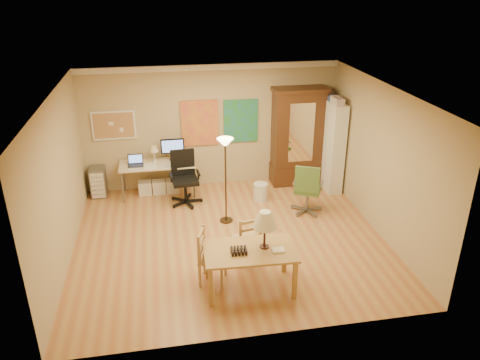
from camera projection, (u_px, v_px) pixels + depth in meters
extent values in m
plane|color=#B06C3E|center=(230.00, 239.00, 8.48)|extent=(5.50, 5.50, 0.00)
cube|color=white|center=(210.00, 67.00, 9.62)|extent=(5.50, 0.08, 0.12)
cube|color=tan|center=(114.00, 125.00, 9.76)|extent=(0.90, 0.04, 0.62)
cube|color=gold|center=(200.00, 123.00, 10.07)|extent=(0.80, 0.04, 1.00)
cube|color=teal|center=(241.00, 121.00, 10.22)|extent=(0.75, 0.04, 0.95)
cube|color=brown|center=(250.00, 251.00, 6.92)|extent=(1.39, 0.87, 0.04)
cube|color=brown|center=(211.00, 287.00, 6.67)|extent=(0.07, 0.07, 0.64)
cube|color=brown|center=(295.00, 280.00, 6.82)|extent=(0.07, 0.07, 0.64)
cube|color=brown|center=(207.00, 260.00, 7.29)|extent=(0.07, 0.07, 0.64)
cube|color=brown|center=(284.00, 254.00, 7.44)|extent=(0.07, 0.07, 0.64)
cylinder|color=black|center=(264.00, 246.00, 6.97)|extent=(0.14, 0.14, 0.02)
cylinder|color=black|center=(265.00, 237.00, 6.90)|extent=(0.04, 0.04, 0.36)
cone|color=beige|center=(265.00, 219.00, 6.78)|extent=(0.36, 0.36, 0.25)
cube|color=white|center=(278.00, 250.00, 6.87)|extent=(0.19, 0.14, 0.03)
cube|color=black|center=(239.00, 251.00, 6.81)|extent=(0.26, 0.21, 0.07)
cube|color=#A27A4A|center=(246.00, 239.00, 7.69)|extent=(0.47, 0.46, 0.04)
cube|color=#A27A4A|center=(252.00, 243.00, 7.98)|extent=(0.04, 0.04, 0.39)
cube|color=#A27A4A|center=(233.00, 247.00, 7.86)|extent=(0.04, 0.04, 0.39)
cube|color=#A27A4A|center=(260.00, 253.00, 7.70)|extent=(0.04, 0.04, 0.39)
cube|color=#A27A4A|center=(240.00, 257.00, 7.58)|extent=(0.04, 0.04, 0.39)
cube|color=#A27A4A|center=(260.00, 230.00, 7.52)|extent=(0.04, 0.04, 0.46)
cube|color=#A27A4A|center=(240.00, 234.00, 7.40)|extent=(0.04, 0.04, 0.46)
cube|color=#A27A4A|center=(251.00, 229.00, 7.44)|extent=(0.35, 0.10, 0.05)
cube|color=#A27A4A|center=(213.00, 258.00, 7.17)|extent=(0.50, 0.52, 0.04)
cube|color=#A27A4A|center=(222.00, 278.00, 7.07)|extent=(0.05, 0.05, 0.41)
cube|color=#A27A4A|center=(226.00, 264.00, 7.40)|extent=(0.05, 0.05, 0.41)
cube|color=#A27A4A|center=(200.00, 276.00, 7.12)|extent=(0.05, 0.05, 0.41)
cube|color=#A27A4A|center=(205.00, 263.00, 7.44)|extent=(0.05, 0.05, 0.41)
cube|color=#A27A4A|center=(199.00, 250.00, 6.93)|extent=(0.05, 0.05, 0.47)
cube|color=#A27A4A|center=(204.00, 238.00, 7.25)|extent=(0.05, 0.05, 0.47)
cube|color=#A27A4A|center=(201.00, 241.00, 7.07)|extent=(0.14, 0.35, 0.05)
cylinder|color=#392616|center=(226.00, 220.00, 9.09)|extent=(0.25, 0.25, 0.03)
cylinder|color=#392616|center=(226.00, 183.00, 8.76)|extent=(0.03, 0.03, 1.59)
cone|color=#FFE0A5|center=(225.00, 142.00, 8.43)|extent=(0.31, 0.31, 0.13)
cube|color=tan|center=(157.00, 164.00, 9.90)|extent=(1.58, 0.69, 0.03)
cylinder|color=slate|center=(123.00, 188.00, 9.67)|extent=(0.04, 0.04, 0.69)
cylinder|color=slate|center=(194.00, 183.00, 9.90)|extent=(0.04, 0.04, 0.69)
cylinder|color=slate|center=(124.00, 177.00, 10.20)|extent=(0.04, 0.04, 0.69)
cylinder|color=slate|center=(192.00, 172.00, 10.44)|extent=(0.04, 0.04, 0.69)
cube|color=black|center=(136.00, 165.00, 9.78)|extent=(0.32, 0.22, 0.02)
cube|color=black|center=(135.00, 158.00, 9.88)|extent=(0.32, 0.05, 0.21)
cube|color=black|center=(172.00, 146.00, 9.96)|extent=(0.49, 0.04, 0.32)
cone|color=beige|center=(154.00, 149.00, 9.86)|extent=(0.20, 0.20, 0.12)
cube|color=white|center=(150.00, 166.00, 9.74)|extent=(0.25, 0.32, 0.01)
cube|color=maroon|center=(183.00, 160.00, 9.92)|extent=(0.22, 0.16, 0.12)
cube|color=white|center=(145.00, 188.00, 10.13)|extent=(0.28, 0.24, 0.30)
cube|color=white|center=(159.00, 187.00, 10.18)|extent=(0.28, 0.24, 0.30)
cube|color=silver|center=(173.00, 186.00, 10.22)|extent=(0.28, 0.24, 0.30)
cylinder|color=black|center=(186.00, 192.00, 9.68)|extent=(0.06, 0.06, 0.43)
cube|color=black|center=(185.00, 181.00, 9.58)|extent=(0.55, 0.53, 0.08)
cube|color=black|center=(183.00, 162.00, 9.66)|extent=(0.50, 0.09, 0.56)
cube|color=black|center=(171.00, 175.00, 9.45)|extent=(0.07, 0.32, 0.03)
cube|color=black|center=(198.00, 173.00, 9.58)|extent=(0.07, 0.32, 0.03)
cylinder|color=slate|center=(307.00, 200.00, 9.35)|extent=(0.06, 0.06, 0.41)
cube|color=#4C682F|center=(308.00, 190.00, 9.25)|extent=(0.64, 0.63, 0.07)
cube|color=#4C682F|center=(307.00, 180.00, 8.93)|extent=(0.45, 0.24, 0.53)
cube|color=slate|center=(322.00, 184.00, 9.13)|extent=(0.17, 0.30, 0.03)
cube|color=slate|center=(295.00, 182.00, 9.25)|extent=(0.17, 0.30, 0.03)
cube|color=slate|center=(98.00, 182.00, 10.00)|extent=(0.32, 0.37, 0.65)
cube|color=silver|center=(98.00, 186.00, 9.83)|extent=(0.28, 0.02, 0.55)
cube|color=#331E0E|center=(298.00, 138.00, 10.37)|extent=(1.11, 0.50, 2.12)
cube|color=#331E0E|center=(296.00, 173.00, 10.71)|extent=(1.15, 0.54, 0.42)
cube|color=white|center=(302.00, 133.00, 10.06)|extent=(0.55, 0.01, 1.31)
cube|color=#331E0E|center=(300.00, 90.00, 9.93)|extent=(1.19, 0.56, 0.08)
cube|color=white|center=(333.00, 146.00, 10.11)|extent=(0.29, 0.78, 1.95)
cube|color=#993333|center=(331.00, 171.00, 10.18)|extent=(0.18, 0.39, 0.23)
cube|color=#334C99|center=(330.00, 115.00, 10.02)|extent=(0.18, 0.27, 0.20)
cylinder|color=silver|center=(260.00, 192.00, 9.85)|extent=(0.31, 0.31, 0.38)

